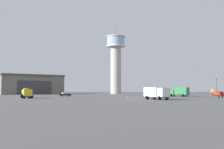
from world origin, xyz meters
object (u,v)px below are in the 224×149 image
airplane_red (221,93)px  truck_fuel_tanker_yellow (27,93)px  light_post_east (217,83)px  truck_fuel_tanker_teal (180,92)px  truck_box_white (156,93)px  traffic_cone_near_left (128,97)px  truck_box_green (180,92)px  car_black (65,94)px  control_tower (116,59)px

airplane_red → truck_fuel_tanker_yellow: 58.60m
light_post_east → truck_fuel_tanker_yellow: bearing=-146.1°
airplane_red → truck_fuel_tanker_teal: bearing=152.4°
airplane_red → truck_box_white: size_ratio=1.11×
truck_fuel_tanker_yellow → truck_box_white: truck_box_white is taller
light_post_east → traffic_cone_near_left: bearing=-131.3°
airplane_red → truck_fuel_tanker_teal: truck_fuel_tanker_teal is taller
truck_fuel_tanker_yellow → light_post_east: light_post_east is taller
truck_box_green → truck_fuel_tanker_teal: bearing=-64.8°
truck_fuel_tanker_yellow → car_black: truck_fuel_tanker_yellow is taller
truck_fuel_tanker_teal → truck_fuel_tanker_yellow: 64.20m
truck_box_green → traffic_cone_near_left: (-18.88, -18.18, -1.47)m
control_tower → traffic_cone_near_left: 75.45m
light_post_east → control_tower: bearing=154.5°
truck_fuel_tanker_yellow → light_post_east: 87.86m
control_tower → truck_fuel_tanker_teal: control_tower is taller
truck_fuel_tanker_yellow → truck_box_white: 36.63m
truck_fuel_tanker_teal → truck_fuel_tanker_yellow: bearing=-52.3°
airplane_red → truck_box_white: 29.03m
airplane_red → traffic_cone_near_left: bearing=-111.0°
truck_fuel_tanker_teal → light_post_east: (20.09, 12.40, 3.74)m
truck_box_white → traffic_cone_near_left: bearing=-176.5°
truck_fuel_tanker_yellow → traffic_cone_near_left: size_ratio=12.38×
truck_fuel_tanker_yellow → light_post_east: bearing=98.1°
airplane_red → light_post_east: size_ratio=0.87×
truck_box_white → truck_box_green: size_ratio=1.06×
truck_box_white → car_black: (-28.37, 32.05, -0.97)m
truck_box_white → car_black: truck_box_white is taller
truck_box_white → traffic_cone_near_left: size_ratio=12.78×
truck_fuel_tanker_teal → traffic_cone_near_left: size_ratio=10.73×
control_tower → truck_box_white: size_ratio=5.14×
truck_box_white → light_post_east: bearing=114.5°
light_post_east → car_black: bearing=-157.7°
airplane_red → control_tower: bearing=168.8°
car_black → light_post_east: (66.02, 27.11, 4.60)m
control_tower → car_black: size_ratio=7.94×
traffic_cone_near_left → truck_fuel_tanker_teal: bearing=57.6°
truck_fuel_tanker_yellow → traffic_cone_near_left: 28.73m
truck_fuel_tanker_teal → car_black: size_ratio=1.30×
control_tower → truck_box_white: (9.56, -81.68, -17.85)m
truck_fuel_tanker_teal → control_tower: bearing=-139.2°
truck_fuel_tanker_yellow → truck_box_white: bearing=48.1°
control_tower → airplane_red: size_ratio=4.65×
truck_fuel_tanker_yellow → truck_box_green: truck_box_green is taller
airplane_red → light_post_east: light_post_east is taller
car_black → traffic_cone_near_left: 31.90m
airplane_red → car_black: (-51.27, 14.20, -0.49)m
truck_box_white → control_tower: bearing=153.6°
control_tower → light_post_east: size_ratio=4.04×
control_tower → traffic_cone_near_left: bearing=-87.6°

